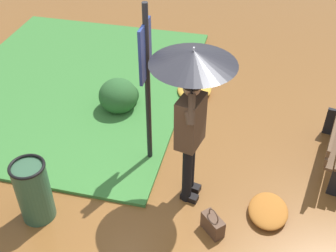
{
  "coord_description": "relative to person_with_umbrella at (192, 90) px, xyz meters",
  "views": [
    {
      "loc": [
        -3.48,
        -0.81,
        4.14
      ],
      "look_at": [
        0.56,
        0.16,
        0.85
      ],
      "focal_mm": 46.05,
      "sensor_mm": 36.0,
      "label": 1
    }
  ],
  "objects": [
    {
      "name": "leaf_pile_far_path",
      "position": [
        2.23,
        0.34,
        -1.47
      ],
      "size": [
        0.72,
        0.57,
        0.16
      ],
      "color": "gold",
      "rests_on": "ground_plane"
    },
    {
      "name": "person_with_umbrella",
      "position": [
        0.0,
        0.0,
        0.0
      ],
      "size": [
        0.96,
        0.96,
        2.04
      ],
      "color": "black",
      "rests_on": "ground_plane"
    },
    {
      "name": "trash_bin",
      "position": [
        -0.85,
        1.69,
        -1.13
      ],
      "size": [
        0.42,
        0.42,
        0.83
      ],
      "color": "#2D5138",
      "rests_on": "ground_plane"
    },
    {
      "name": "shrub_cluster",
      "position": [
        1.49,
        1.42,
        -1.29
      ],
      "size": [
        0.68,
        0.62,
        0.56
      ],
      "color": "#285628",
      "rests_on": "ground_plane"
    },
    {
      "name": "handbag",
      "position": [
        -0.6,
        -0.41,
        -1.42
      ],
      "size": [
        0.31,
        0.31,
        0.37
      ],
      "color": "#4C3323",
      "rests_on": "ground_plane"
    },
    {
      "name": "ground_plane",
      "position": [
        -0.37,
        0.16,
        -1.55
      ],
      "size": [
        18.0,
        18.0,
        0.0
      ],
      "primitive_type": "plane",
      "color": "brown"
    },
    {
      "name": "leaf_pile_by_bench",
      "position": [
        -0.19,
        -1.04,
        -1.49
      ],
      "size": [
        0.61,
        0.48,
        0.13
      ],
      "color": "#A86023",
      "rests_on": "ground_plane"
    },
    {
      "name": "info_sign_post",
      "position": [
        0.46,
        0.65,
        -0.11
      ],
      "size": [
        0.44,
        0.07,
        2.3
      ],
      "color": "black",
      "rests_on": "ground_plane"
    },
    {
      "name": "grass_verge",
      "position": [
        1.96,
        2.46,
        -1.53
      ],
      "size": [
        4.8,
        4.0,
        0.05
      ],
      "color": "#387533",
      "rests_on": "ground_plane"
    }
  ]
}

